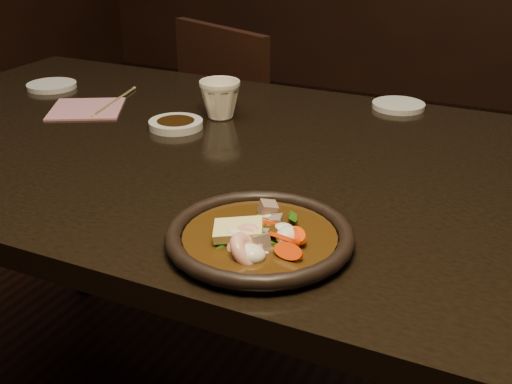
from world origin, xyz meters
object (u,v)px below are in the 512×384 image
at_px(table, 220,185).
at_px(plate, 260,237).
at_px(tea_cup, 220,98).
at_px(chair, 251,147).

distance_m(table, plate, 0.39).
relative_size(plate, tea_cup, 2.95).
xyz_separation_m(table, plate, (0.23, -0.30, 0.09)).
distance_m(chair, tea_cup, 0.66).
bearing_deg(chair, table, 133.88).
bearing_deg(table, plate, -52.92).
height_order(chair, tea_cup, chair).
relative_size(table, tea_cup, 18.34).
xyz_separation_m(plate, tea_cup, (-0.31, 0.46, 0.03)).
distance_m(plate, tea_cup, 0.56).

